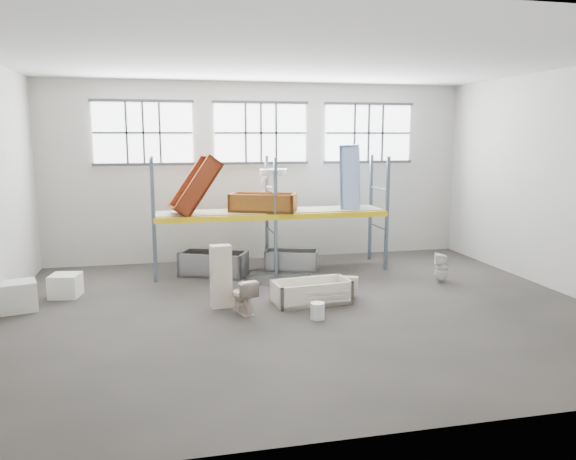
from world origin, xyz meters
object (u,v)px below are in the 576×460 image
object	(u,v)px
steel_tub_right	(292,260)
cistern_tall	(221,276)
carton_near	(18,296)
toilet_beige	(243,296)
toilet_white	(442,268)
steel_tub_left	(213,264)
rust_tub_flat	(263,203)
blue_tub_upright	(350,178)
bucket	(317,311)
bathtub_beige	(312,292)

from	to	relation	value
steel_tub_right	cistern_tall	bearing A→B (deg)	-126.90
carton_near	toilet_beige	bearing A→B (deg)	-14.62
toilet_white	steel_tub_left	distance (m)	5.67
rust_tub_flat	blue_tub_upright	distance (m)	2.48
blue_tub_upright	carton_near	distance (m)	8.49
bucket	blue_tub_upright	bearing A→B (deg)	63.64
bathtub_beige	bucket	size ratio (longest dim) A/B	5.07
bathtub_beige	blue_tub_upright	world-z (taller)	blue_tub_upright
steel_tub_right	carton_near	bearing A→B (deg)	-160.31
toilet_white	rust_tub_flat	bearing A→B (deg)	-96.73
steel_tub_right	bucket	bearing A→B (deg)	-96.23
bathtub_beige	toilet_beige	world-z (taller)	toilet_beige
toilet_beige	steel_tub_right	distance (m)	3.85
toilet_beige	bathtub_beige	bearing A→B (deg)	176.78
blue_tub_upright	carton_near	bearing A→B (deg)	-163.40
cistern_tall	rust_tub_flat	bearing A→B (deg)	59.58
cistern_tall	carton_near	size ratio (longest dim) A/B	1.86
carton_near	cistern_tall	bearing A→B (deg)	-9.48
toilet_white	bucket	distance (m)	4.21
steel_tub_left	steel_tub_right	distance (m)	2.10
toilet_beige	steel_tub_left	xyz separation A→B (m)	(-0.30, 3.21, -0.05)
bucket	carton_near	distance (m)	6.09
toilet_beige	bucket	world-z (taller)	toilet_beige
cistern_tall	steel_tub_left	world-z (taller)	cistern_tall
bathtub_beige	toilet_white	bearing A→B (deg)	8.87
steel_tub_left	carton_near	size ratio (longest dim) A/B	2.36
bathtub_beige	blue_tub_upright	distance (m)	4.26
bathtub_beige	toilet_white	size ratio (longest dim) A/B	2.28
steel_tub_left	blue_tub_upright	world-z (taller)	blue_tub_upright
steel_tub_left	blue_tub_upright	size ratio (longest dim) A/B	0.93
bathtub_beige	blue_tub_upright	xyz separation A→B (m)	(1.91, 3.14, 2.15)
steel_tub_left	cistern_tall	bearing A→B (deg)	-91.99
cistern_tall	bucket	bearing A→B (deg)	-38.38
carton_near	rust_tub_flat	bearing A→B (deg)	21.93
bathtub_beige	carton_near	bearing A→B (deg)	166.48
cistern_tall	rust_tub_flat	size ratio (longest dim) A/B	0.78
bucket	steel_tub_left	bearing A→B (deg)	112.86
toilet_beige	rust_tub_flat	world-z (taller)	rust_tub_flat
bathtub_beige	rust_tub_flat	world-z (taller)	rust_tub_flat
toilet_beige	steel_tub_right	size ratio (longest dim) A/B	0.51
cistern_tall	carton_near	distance (m)	4.13
cistern_tall	blue_tub_upright	bearing A→B (deg)	34.14
bucket	cistern_tall	bearing A→B (deg)	145.85
bathtub_beige	toilet_white	world-z (taller)	toilet_white
steel_tub_right	carton_near	distance (m)	6.64
toilet_white	bathtub_beige	bearing A→B (deg)	-54.75
toilet_beige	steel_tub_left	size ratio (longest dim) A/B	0.43
steel_tub_right	bucket	xyz separation A→B (m)	(-0.45, -4.10, -0.10)
bathtub_beige	bucket	world-z (taller)	bathtub_beige
carton_near	steel_tub_left	bearing A→B (deg)	26.21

